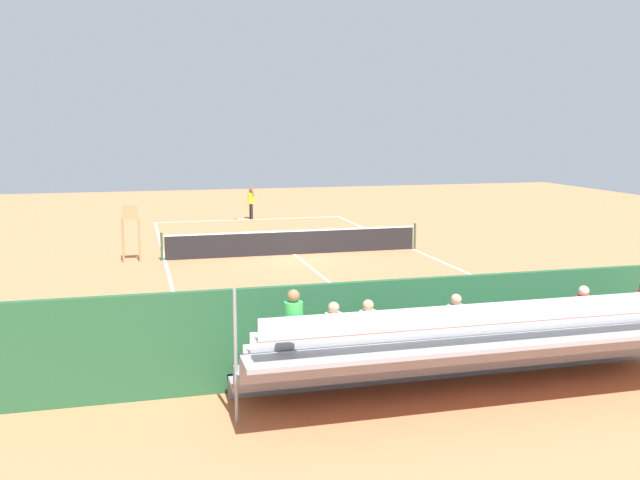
{
  "coord_description": "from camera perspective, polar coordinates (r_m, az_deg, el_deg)",
  "views": [
    {
      "loc": [
        6.05,
        26.94,
        5.0
      ],
      "look_at": [
        0.0,
        4.0,
        1.2
      ],
      "focal_mm": 39.89,
      "sensor_mm": 36.0,
      "label": 1
    }
  ],
  "objects": [
    {
      "name": "ground_plane",
      "position": [
        28.06,
        -2.08,
        -1.17
      ],
      "size": [
        60.0,
        60.0,
        0.0
      ],
      "primitive_type": "plane",
      "color": "#CC7047"
    },
    {
      "name": "court_line_markings",
      "position": [
        28.1,
        -2.1,
        -1.15
      ],
      "size": [
        10.1,
        22.2,
        0.01
      ],
      "color": "white",
      "rests_on": "ground"
    },
    {
      "name": "tennis_net",
      "position": [
        27.98,
        -2.09,
        -0.16
      ],
      "size": [
        10.3,
        0.1,
        1.07
      ],
      "color": "black",
      "rests_on": "ground"
    },
    {
      "name": "backdrop_wall",
      "position": [
        14.84,
        9.97,
        -6.69
      ],
      "size": [
        18.0,
        0.16,
        2.0
      ],
      "primitive_type": "cube",
      "color": "#235633",
      "rests_on": "ground"
    },
    {
      "name": "bleacher_stand",
      "position": [
        13.66,
        12.3,
        -8.33
      ],
      "size": [
        9.06,
        2.4,
        2.48
      ],
      "color": "gray",
      "rests_on": "ground"
    },
    {
      "name": "umpire_chair",
      "position": [
        27.35,
        -14.95,
        1.04
      ],
      "size": [
        0.67,
        0.67,
        2.14
      ],
      "color": "#A88456",
      "rests_on": "ground"
    },
    {
      "name": "courtside_bench",
      "position": [
        16.74,
        16.79,
        -6.69
      ],
      "size": [
        1.8,
        0.4,
        0.93
      ],
      "color": "#234C2D",
      "rests_on": "ground"
    },
    {
      "name": "equipment_bag",
      "position": [
        15.87,
        11.16,
        -8.77
      ],
      "size": [
        0.9,
        0.36,
        0.36
      ],
      "primitive_type": "cube",
      "color": "#334C8C",
      "rests_on": "ground"
    },
    {
      "name": "tennis_player",
      "position": [
        38.78,
        -5.56,
        3.16
      ],
      "size": [
        0.39,
        0.54,
        1.93
      ],
      "color": "black",
      "rests_on": "ground"
    },
    {
      "name": "tennis_racket",
      "position": [
        38.95,
        -6.44,
        1.69
      ],
      "size": [
        0.58,
        0.35,
        0.03
      ],
      "color": "black",
      "rests_on": "ground"
    },
    {
      "name": "tennis_ball_near",
      "position": [
        36.44,
        -6.44,
        1.21
      ],
      "size": [
        0.07,
        0.07,
        0.07
      ],
      "primitive_type": "sphere",
      "color": "#CCDB33",
      "rests_on": "ground"
    },
    {
      "name": "tennis_ball_far",
      "position": [
        35.62,
        -5.43,
        1.04
      ],
      "size": [
        0.07,
        0.07,
        0.07
      ],
      "primitive_type": "sphere",
      "color": "#CCDB33",
      "rests_on": "ground"
    }
  ]
}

